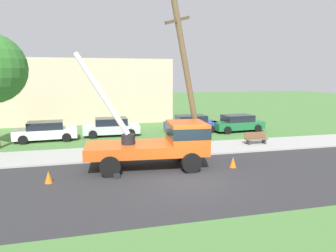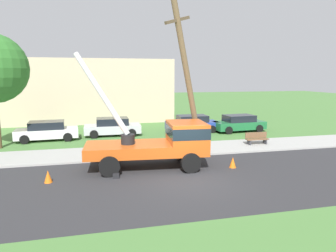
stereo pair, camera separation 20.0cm
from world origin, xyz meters
TOP-DOWN VIEW (x-y plane):
  - ground_plane at (0.00, 12.00)m, footprint 120.00×120.00m
  - road_asphalt at (0.00, 0.00)m, footprint 80.00×8.03m
  - sidewalk_strip at (0.00, 5.74)m, footprint 80.00×3.44m
  - utility_truck at (-0.63, 2.36)m, footprint 6.74×3.27m
  - leaning_utility_pole at (1.13, 3.62)m, footprint 2.85×1.87m
  - traffic_cone_ahead at (2.92, 1.36)m, footprint 0.36×0.36m
  - traffic_cone_behind at (-6.15, 1.16)m, footprint 0.36×0.36m
  - parked_sedan_white at (-7.48, 11.00)m, footprint 4.51×2.21m
  - parked_sedan_silver at (-2.64, 11.75)m, footprint 4.43×2.07m
  - parked_sedan_blue at (4.07, 11.83)m, footprint 4.41×2.03m
  - parked_sedan_green at (8.04, 11.10)m, footprint 4.52×2.23m
  - park_bench at (6.78, 5.80)m, footprint 1.60×0.45m
  - lowrise_building_backdrop at (-4.95, 20.77)m, footprint 18.00×6.00m

SIDE VIEW (x-z plane):
  - ground_plane at x=0.00m, z-range 0.00..0.00m
  - road_asphalt at x=0.00m, z-range 0.00..0.01m
  - sidewalk_strip at x=0.00m, z-range 0.00..0.10m
  - traffic_cone_ahead at x=2.92m, z-range 0.00..0.56m
  - traffic_cone_behind at x=-6.15m, z-range 0.00..0.56m
  - park_bench at x=6.78m, z-range 0.01..0.91m
  - parked_sedan_white at x=-7.48m, z-range 0.00..1.42m
  - parked_sedan_silver at x=-2.64m, z-range 0.00..1.42m
  - parked_sedan_blue at x=4.07m, z-range 0.00..1.42m
  - parked_sedan_green at x=8.04m, z-range 0.00..1.42m
  - utility_truck at x=-0.63m, z-range -1.58..4.40m
  - lowrise_building_backdrop at x=-4.95m, z-range 0.00..6.40m
  - leaning_utility_pole at x=1.13m, z-range 0.11..8.86m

